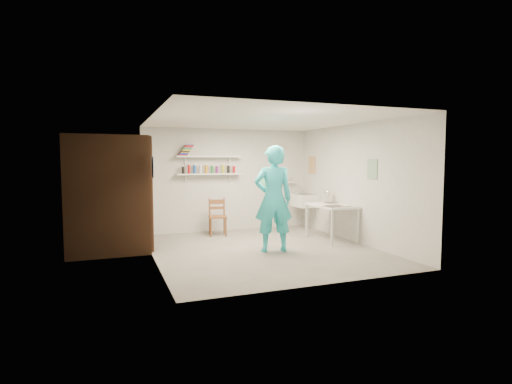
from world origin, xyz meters
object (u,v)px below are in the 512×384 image
object	(u,v)px
wall_clock	(267,181)
wooden_chair	(218,217)
desk_lamp	(328,192)
work_table	(331,223)
man	(273,199)
belfast_sink	(305,200)

from	to	relation	value
wall_clock	wooden_chair	world-z (taller)	wall_clock
wooden_chair	desk_lamp	world-z (taller)	desk_lamp
work_table	wall_clock	bearing A→B (deg)	-169.35
man	work_table	xyz separation A→B (m)	(1.53, 0.51, -0.59)
belfast_sink	work_table	size ratio (longest dim) A/B	0.54
man	wall_clock	xyz separation A→B (m)	(-0.04, 0.22, 0.32)
belfast_sink	man	size ratio (longest dim) A/B	0.31
wall_clock	desk_lamp	bearing A→B (deg)	33.64
work_table	desk_lamp	size ratio (longest dim) A/B	8.00
man	wall_clock	distance (m)	0.39
man	work_table	distance (m)	1.72
man	work_table	world-z (taller)	man
belfast_sink	wall_clock	world-z (taller)	wall_clock
wall_clock	work_table	world-z (taller)	wall_clock
belfast_sink	desk_lamp	xyz separation A→B (m)	(0.07, -0.94, 0.26)
wall_clock	belfast_sink	bearing A→B (deg)	55.75
man	desk_lamp	xyz separation A→B (m)	(1.71, 0.96, -0.00)
wooden_chair	desk_lamp	distance (m)	2.49
wall_clock	work_table	size ratio (longest dim) A/B	0.31
wooden_chair	work_table	bearing A→B (deg)	-24.04
man	wooden_chair	distance (m)	2.01
belfast_sink	wall_clock	distance (m)	2.45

